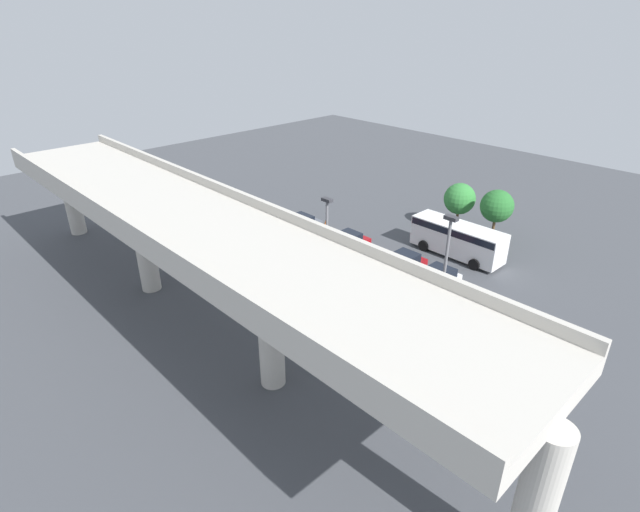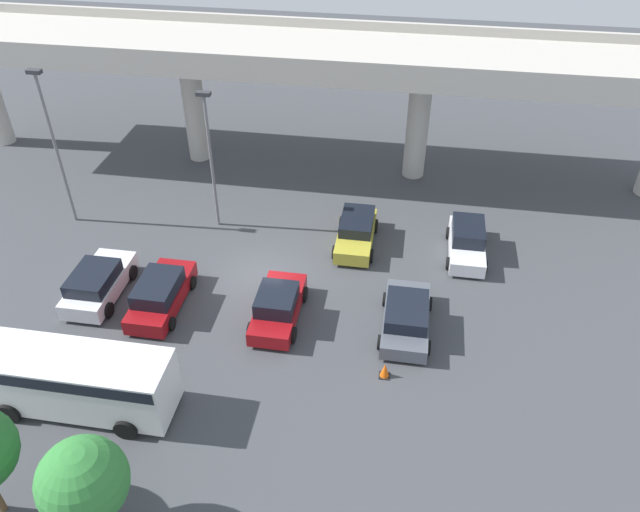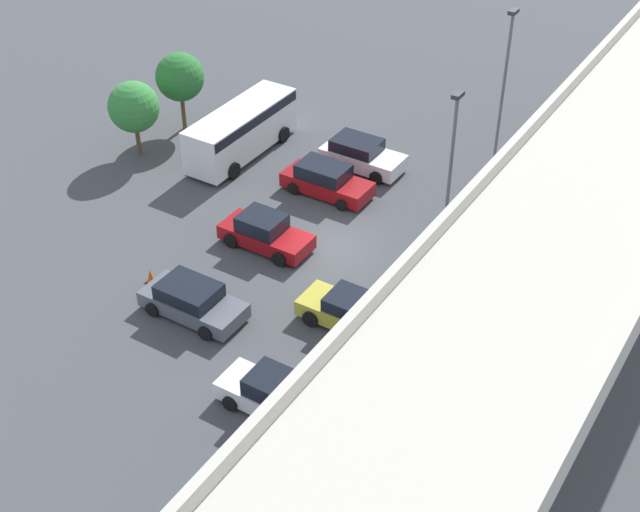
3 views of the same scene
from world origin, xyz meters
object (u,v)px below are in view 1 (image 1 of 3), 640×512
(lamp_post_near_aisle, at_px, (444,279))
(traffic_cone, at_px, (326,223))
(parked_car_1, at_px, (399,267))
(shuttle_bus, at_px, (458,237))
(parked_car_3, at_px, (262,257))
(parked_car_2, at_px, (345,244))
(tree_front_centre, at_px, (460,199))
(parked_car_5, at_px, (220,235))
(lamp_post_mid_lot, at_px, (327,246))
(parked_car_0, at_px, (433,283))
(tree_front_left, at_px, (497,206))
(parked_car_4, at_px, (297,226))

(lamp_post_near_aisle, distance_m, traffic_cone, 20.38)
(parked_car_1, xyz_separation_m, shuttle_bus, (-1.01, -6.00, 0.83))
(parked_car_3, xyz_separation_m, lamp_post_near_aisle, (-15.60, -0.30, 4.24))
(parked_car_2, relative_size, tree_front_centre, 1.04)
(parked_car_5, bearing_deg, parked_car_1, -65.30)
(shuttle_bus, bearing_deg, parked_car_5, -140.28)
(parked_car_1, height_order, lamp_post_near_aisle, lamp_post_near_aisle)
(lamp_post_near_aisle, xyz_separation_m, traffic_cone, (17.83, -8.71, -4.64))
(parked_car_3, xyz_separation_m, lamp_post_mid_lot, (-7.65, 0.55, 3.77))
(parked_car_0, height_order, tree_front_left, tree_front_left)
(shuttle_bus, distance_m, tree_front_left, 4.86)
(parked_car_0, bearing_deg, parked_car_2, -91.31)
(lamp_post_near_aisle, height_order, traffic_cone, lamp_post_near_aisle)
(lamp_post_mid_lot, bearing_deg, shuttle_bus, -97.13)
(parked_car_0, bearing_deg, traffic_cone, -101.91)
(parked_car_0, bearing_deg, tree_front_left, -171.93)
(shuttle_bus, xyz_separation_m, tree_front_centre, (3.01, -4.76, 1.25))
(parked_car_3, relative_size, parked_car_5, 1.01)
(parked_car_3, relative_size, traffic_cone, 6.21)
(lamp_post_mid_lot, bearing_deg, parked_car_4, -32.14)
(parked_car_0, xyz_separation_m, parked_car_3, (11.41, 6.14, -0.05))
(parked_car_1, xyz_separation_m, lamp_post_mid_lot, (0.61, 6.93, 3.74))
(parked_car_5, xyz_separation_m, shuttle_bus, (-14.94, -12.41, 0.83))
(parked_car_2, distance_m, lamp_post_near_aisle, 14.78)
(parked_car_0, height_order, parked_car_1, parked_car_0)
(tree_front_left, distance_m, tree_front_centre, 3.64)
(parked_car_0, height_order, lamp_post_near_aisle, lamp_post_near_aisle)
(shuttle_bus, bearing_deg, lamp_post_mid_lot, -97.13)
(traffic_cone, bearing_deg, shuttle_bus, -163.64)
(parked_car_0, relative_size, lamp_post_mid_lot, 0.58)
(parked_car_4, height_order, lamp_post_near_aisle, lamp_post_near_aisle)
(tree_front_centre, bearing_deg, parked_car_2, 72.22)
(lamp_post_mid_lot, distance_m, tree_front_left, 17.67)
(parked_car_1, bearing_deg, tree_front_centre, -169.46)
(lamp_post_near_aisle, bearing_deg, traffic_cone, -26.05)
(parked_car_2, xyz_separation_m, parked_car_5, (8.47, 6.36, 0.02))
(lamp_post_near_aisle, xyz_separation_m, lamp_post_mid_lot, (7.96, 0.85, -0.47))
(traffic_cone, bearing_deg, lamp_post_near_aisle, 153.95)
(parked_car_4, relative_size, shuttle_bus, 0.61)
(parked_car_3, xyz_separation_m, traffic_cone, (2.22, -9.01, -0.40))
(parked_car_1, relative_size, traffic_cone, 6.64)
(tree_front_left, bearing_deg, parked_car_4, 40.31)
(parked_car_2, distance_m, parked_car_4, 5.70)
(parked_car_4, bearing_deg, parked_car_0, 90.23)
(shuttle_bus, xyz_separation_m, lamp_post_near_aisle, (-6.34, 12.09, 3.39))
(lamp_post_near_aisle, bearing_deg, parked_car_1, -39.63)
(traffic_cone, bearing_deg, parked_car_5, 69.09)
(parked_car_5, relative_size, tree_front_left, 0.94)
(parked_car_0, height_order, traffic_cone, parked_car_0)
(parked_car_5, distance_m, shuttle_bus, 19.44)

